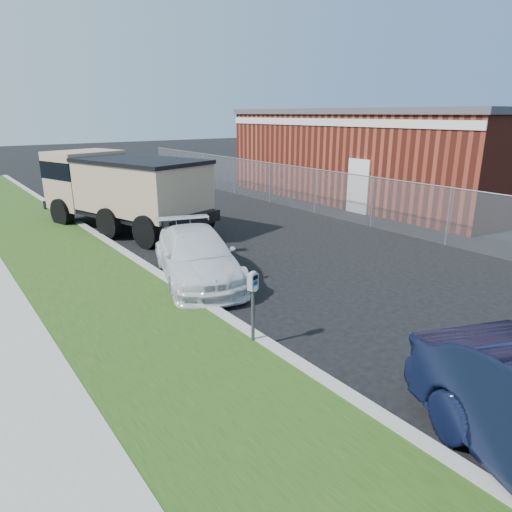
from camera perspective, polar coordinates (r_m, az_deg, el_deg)
ground at (r=10.41m, az=9.55°, el=-5.23°), size 120.00×120.00×0.00m
streetside at (r=9.57m, az=-24.67°, el=-8.31°), size 6.12×50.00×0.15m
chainlink_fence at (r=19.01m, az=7.45°, el=9.10°), size 0.06×30.06×30.00m
brick_building at (r=24.03m, az=16.54°, el=12.32°), size 9.20×14.20×4.17m
parking_meter at (r=7.81m, az=-0.39°, el=-4.39°), size 0.20×0.16×1.30m
white_wagon at (r=11.35m, az=-7.51°, el=0.11°), size 2.96×4.59×1.24m
dump_truck at (r=16.93m, az=-16.58°, el=8.26°), size 4.33×7.14×2.63m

